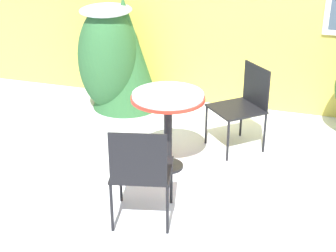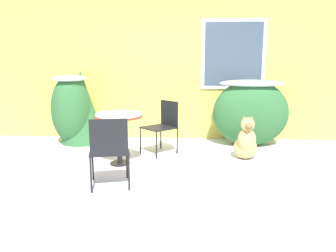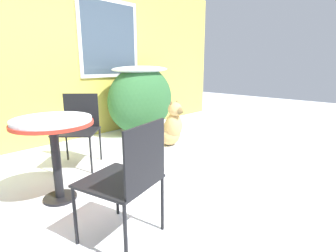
% 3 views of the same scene
% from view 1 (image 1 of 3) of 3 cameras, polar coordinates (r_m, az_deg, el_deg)
% --- Properties ---
extents(ground_plane, '(16.00, 16.00, 0.00)m').
position_cam_1_polar(ground_plane, '(4.55, 7.03, -8.26)').
color(ground_plane, white).
extents(shrub_left, '(0.71, 0.79, 1.27)m').
position_cam_1_polar(shrub_left, '(6.24, -6.66, 7.80)').
color(shrub_left, '#2D6033').
rests_on(shrub_left, ground_plane).
extents(evergreen_bush, '(0.84, 0.84, 1.36)m').
position_cam_1_polar(evergreen_bush, '(6.27, -4.81, 8.06)').
color(evergreen_bush, '#2D6033').
rests_on(evergreen_bush, ground_plane).
extents(patio_table, '(0.69, 0.69, 0.77)m').
position_cam_1_polar(patio_table, '(4.76, -0.00, 2.29)').
color(patio_table, black).
rests_on(patio_table, ground_plane).
extents(patio_chair_near_table, '(0.67, 0.67, 0.87)m').
position_cam_1_polar(patio_chair_near_table, '(5.30, 8.32, 2.51)').
color(patio_chair_near_table, black).
rests_on(patio_chair_near_table, ground_plane).
extents(patio_chair_far_side, '(0.57, 0.57, 0.87)m').
position_cam_1_polar(patio_chair_far_side, '(4.01, -3.03, -4.84)').
color(patio_chair_far_side, black).
rests_on(patio_chair_far_side, ground_plane).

